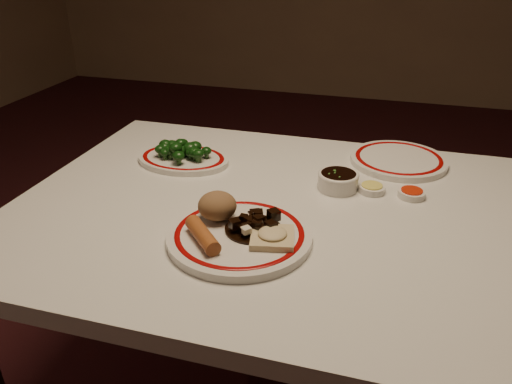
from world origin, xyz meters
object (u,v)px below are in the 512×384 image
object	(u,v)px
dining_table	(276,241)
broccoli_pile	(182,149)
stirfry_heap	(255,224)
broccoli_plate	(183,159)
rice_mound	(217,206)
fried_wonton	(272,236)
soy_bowl	(338,181)
main_plate	(240,236)
spring_roll	(203,235)

from	to	relation	value
dining_table	broccoli_pile	world-z (taller)	broccoli_pile
dining_table	stirfry_heap	bearing A→B (deg)	-95.67
broccoli_plate	rice_mound	bearing A→B (deg)	-54.68
fried_wonton	soy_bowl	xyz separation A→B (m)	(0.09, 0.30, -0.01)
broccoli_pile	fried_wonton	bearing A→B (deg)	-45.09
dining_table	broccoli_pile	xyz separation A→B (m)	(-0.31, 0.17, 0.13)
main_plate	fried_wonton	distance (m)	0.07
spring_roll	broccoli_plate	distance (m)	0.44
dining_table	main_plate	xyz separation A→B (m)	(-0.04, -0.16, 0.10)
spring_roll	broccoli_plate	xyz separation A→B (m)	(-0.21, 0.38, -0.02)
broccoli_plate	stirfry_heap	bearing A→B (deg)	-46.65
stirfry_heap	broccoli_pile	xyz separation A→B (m)	(-0.29, 0.31, 0.01)
dining_table	spring_roll	xyz separation A→B (m)	(-0.10, -0.21, 0.13)
dining_table	stirfry_heap	world-z (taller)	stirfry_heap
main_plate	broccoli_plate	xyz separation A→B (m)	(-0.27, 0.33, -0.00)
fried_wonton	stirfry_heap	bearing A→B (deg)	144.59
broccoli_pile	soy_bowl	bearing A→B (deg)	-5.76
main_plate	rice_mound	size ratio (longest dim) A/B	4.34
stirfry_heap	dining_table	bearing A→B (deg)	84.33
spring_roll	soy_bowl	size ratio (longest dim) A/B	1.18
spring_roll	broccoli_pile	bearing A→B (deg)	76.05
spring_roll	dining_table	bearing A→B (deg)	22.47
rice_mound	broccoli_pile	size ratio (longest dim) A/B	0.54
soy_bowl	rice_mound	bearing A→B (deg)	-132.25
rice_mound	broccoli_plate	world-z (taller)	rice_mound
broccoli_pile	spring_roll	bearing A→B (deg)	-61.26
soy_bowl	main_plate	bearing A→B (deg)	-119.13
main_plate	broccoli_plate	world-z (taller)	main_plate
fried_wonton	stirfry_heap	distance (m)	0.06
dining_table	fried_wonton	world-z (taller)	fried_wonton
fried_wonton	main_plate	bearing A→B (deg)	171.54
spring_roll	stirfry_heap	xyz separation A→B (m)	(0.08, 0.07, -0.00)
broccoli_plate	broccoli_pile	size ratio (longest dim) A/B	1.77
broccoli_plate	main_plate	bearing A→B (deg)	-51.18
spring_roll	broccoli_plate	bearing A→B (deg)	75.83
fried_wonton	soy_bowl	world-z (taller)	same
rice_mound	broccoli_plate	distance (m)	0.36
fried_wonton	dining_table	bearing A→B (deg)	100.76
dining_table	soy_bowl	bearing A→B (deg)	47.09
rice_mound	broccoli_pile	world-z (taller)	rice_mound
main_plate	broccoli_plate	size ratio (longest dim) A/B	1.32
stirfry_heap	soy_bowl	xyz separation A→B (m)	(0.13, 0.26, -0.01)
broccoli_plate	soy_bowl	bearing A→B (deg)	-6.15
broccoli_plate	broccoli_pile	bearing A→B (deg)	-95.97
broccoli_plate	broccoli_pile	world-z (taller)	broccoli_pile
spring_roll	stirfry_heap	distance (m)	0.11
dining_table	stirfry_heap	xyz separation A→B (m)	(-0.01, -0.13, 0.12)
main_plate	broccoli_pile	xyz separation A→B (m)	(-0.27, 0.33, 0.03)
dining_table	stirfry_heap	size ratio (longest dim) A/B	10.36
dining_table	fried_wonton	xyz separation A→B (m)	(0.03, -0.17, 0.12)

